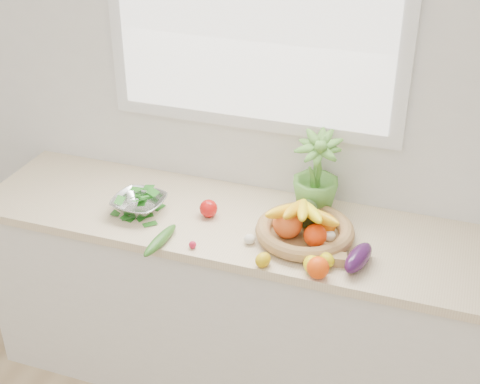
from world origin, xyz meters
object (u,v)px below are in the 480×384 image
(eggplant, at_px, (358,258))
(potted_herb, at_px, (316,173))
(apple, at_px, (209,208))
(colander_with_spinach, at_px, (139,200))
(cucumber, at_px, (160,240))
(fruit_basket, at_px, (304,226))

(eggplant, bearing_deg, potted_herb, 126.75)
(apple, relative_size, colander_with_spinach, 0.33)
(potted_herb, bearing_deg, apple, -155.19)
(eggplant, bearing_deg, apple, 167.47)
(cucumber, height_order, colander_with_spinach, colander_with_spinach)
(colander_with_spinach, bearing_deg, apple, 12.99)
(potted_herb, height_order, fruit_basket, potted_herb)
(potted_herb, distance_m, fruit_basket, 0.26)
(apple, bearing_deg, colander_with_spinach, -167.01)
(potted_herb, height_order, colander_with_spinach, potted_herb)
(eggplant, bearing_deg, colander_with_spinach, 175.19)
(fruit_basket, bearing_deg, colander_with_spinach, -176.76)
(potted_herb, relative_size, fruit_basket, 0.76)
(cucumber, bearing_deg, colander_with_spinach, 133.93)
(eggplant, height_order, fruit_basket, fruit_basket)
(apple, distance_m, colander_with_spinach, 0.30)
(colander_with_spinach, bearing_deg, potted_herb, 20.12)
(cucumber, bearing_deg, apple, 68.78)
(cucumber, bearing_deg, potted_herb, 41.43)
(eggplant, bearing_deg, cucumber, -171.42)
(potted_herb, distance_m, colander_with_spinach, 0.77)
(fruit_basket, bearing_deg, cucumber, -155.75)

